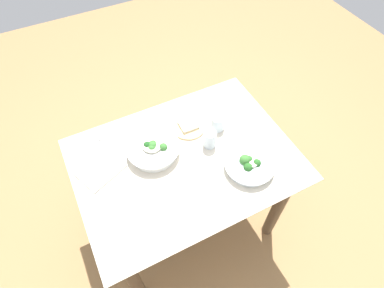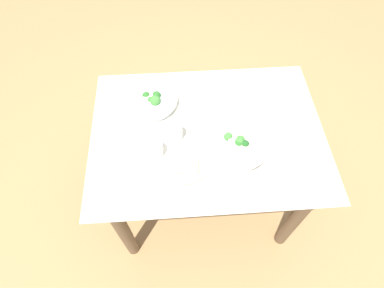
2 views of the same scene
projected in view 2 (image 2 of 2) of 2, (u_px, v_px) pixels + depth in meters
name	position (u px, v px, depth m)	size (l,w,h in m)	color
ground_plane	(203.00, 197.00, 2.17)	(6.00, 6.00, 0.00)	#9E7547
dining_table	(206.00, 149.00, 1.64)	(1.13, 0.84, 0.77)	beige
broccoli_bowl_far	(238.00, 146.00, 1.44)	(0.28, 0.28, 0.09)	white
broccoli_bowl_near	(152.00, 101.00, 1.59)	(0.26, 0.26, 0.08)	white
bread_side_plate	(187.00, 166.00, 1.41)	(0.19, 0.19, 0.03)	#D6B27A
water_glass_center	(154.00, 150.00, 1.41)	(0.08, 0.08, 0.09)	silver
water_glass_side	(175.00, 132.00, 1.46)	(0.07, 0.07, 0.10)	silver
fork_by_far_bowl	(290.00, 187.00, 1.35)	(0.11, 0.03, 0.00)	#B7B7BC
fork_by_near_bowl	(252.00, 187.00, 1.35)	(0.07, 0.08, 0.00)	#B7B7BC
table_knife_left	(120.00, 135.00, 1.51)	(0.21, 0.01, 0.00)	#B7B7BC
napkin_folded_upper	(299.00, 149.00, 1.46)	(0.21, 0.17, 0.01)	#B1A997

